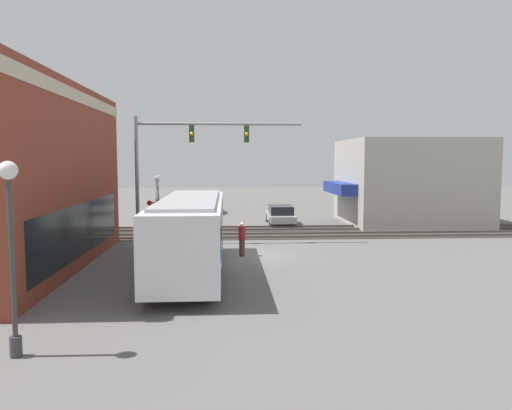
{
  "coord_description": "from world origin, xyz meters",
  "views": [
    {
      "loc": [
        -23.9,
        1.36,
        4.67
      ],
      "look_at": [
        4.58,
        -0.38,
        2.06
      ],
      "focal_mm": 35.0,
      "sensor_mm": 36.0,
      "label": 1
    }
  ],
  "objects_px": {
    "parked_car_silver": "(280,215)",
    "pedestrian_at_crossing": "(165,228)",
    "crossing_signal": "(158,203)",
    "streetlamp": "(11,241)",
    "parked_car_white": "(209,206)",
    "pedestrian_near_bus": "(242,239)",
    "city_bus": "(191,232)"
  },
  "relations": [
    {
      "from": "parked_car_white",
      "to": "pedestrian_at_crossing",
      "type": "height_order",
      "value": "pedestrian_at_crossing"
    },
    {
      "from": "parked_car_silver",
      "to": "pedestrian_near_bus",
      "type": "bearing_deg",
      "value": 165.08
    },
    {
      "from": "crossing_signal",
      "to": "parked_car_silver",
      "type": "relative_size",
      "value": 0.82
    },
    {
      "from": "crossing_signal",
      "to": "pedestrian_at_crossing",
      "type": "bearing_deg",
      "value": -57.8
    },
    {
      "from": "city_bus",
      "to": "streetlamp",
      "type": "height_order",
      "value": "streetlamp"
    },
    {
      "from": "streetlamp",
      "to": "parked_car_white",
      "type": "distance_m",
      "value": 32.17
    },
    {
      "from": "city_bus",
      "to": "pedestrian_at_crossing",
      "type": "xyz_separation_m",
      "value": [
        7.42,
        1.92,
        -0.83
      ]
    },
    {
      "from": "streetlamp",
      "to": "pedestrian_near_bus",
      "type": "relative_size",
      "value": 2.81
    },
    {
      "from": "streetlamp",
      "to": "pedestrian_near_bus",
      "type": "bearing_deg",
      "value": -25.54
    },
    {
      "from": "parked_car_silver",
      "to": "pedestrian_near_bus",
      "type": "height_order",
      "value": "pedestrian_near_bus"
    },
    {
      "from": "parked_car_silver",
      "to": "pedestrian_at_crossing",
      "type": "distance_m",
      "value": 10.89
    },
    {
      "from": "city_bus",
      "to": "pedestrian_near_bus",
      "type": "distance_m",
      "value": 4.26
    },
    {
      "from": "pedestrian_near_bus",
      "to": "pedestrian_at_crossing",
      "type": "height_order",
      "value": "pedestrian_at_crossing"
    },
    {
      "from": "parked_car_white",
      "to": "pedestrian_at_crossing",
      "type": "xyz_separation_m",
      "value": [
        -15.95,
        1.92,
        0.26
      ]
    },
    {
      "from": "city_bus",
      "to": "parked_car_white",
      "type": "height_order",
      "value": "city_bus"
    },
    {
      "from": "pedestrian_at_crossing",
      "to": "parked_car_silver",
      "type": "bearing_deg",
      "value": -42.28
    },
    {
      "from": "streetlamp",
      "to": "city_bus",
      "type": "bearing_deg",
      "value": -22.56
    },
    {
      "from": "parked_car_silver",
      "to": "parked_car_white",
      "type": "relative_size",
      "value": 1.05
    },
    {
      "from": "pedestrian_near_bus",
      "to": "parked_car_white",
      "type": "bearing_deg",
      "value": 6.38
    },
    {
      "from": "crossing_signal",
      "to": "pedestrian_at_crossing",
      "type": "xyz_separation_m",
      "value": [
        0.23,
        -0.36,
        -1.4
      ]
    },
    {
      "from": "streetlamp",
      "to": "parked_car_white",
      "type": "height_order",
      "value": "streetlamp"
    },
    {
      "from": "parked_car_silver",
      "to": "pedestrian_at_crossing",
      "type": "bearing_deg",
      "value": 137.72
    },
    {
      "from": "crossing_signal",
      "to": "pedestrian_at_crossing",
      "type": "distance_m",
      "value": 1.47
    },
    {
      "from": "streetlamp",
      "to": "pedestrian_at_crossing",
      "type": "height_order",
      "value": "streetlamp"
    },
    {
      "from": "crossing_signal",
      "to": "parked_car_white",
      "type": "distance_m",
      "value": 16.42
    },
    {
      "from": "streetlamp",
      "to": "pedestrian_at_crossing",
      "type": "relative_size",
      "value": 2.65
    },
    {
      "from": "crossing_signal",
      "to": "pedestrian_at_crossing",
      "type": "relative_size",
      "value": 2.18
    },
    {
      "from": "crossing_signal",
      "to": "streetlamp",
      "type": "xyz_separation_m",
      "value": [
        -15.72,
        1.26,
        0.48
      ]
    },
    {
      "from": "crossing_signal",
      "to": "pedestrian_near_bus",
      "type": "bearing_deg",
      "value": -129.15
    },
    {
      "from": "streetlamp",
      "to": "parked_car_silver",
      "type": "xyz_separation_m",
      "value": [
        24.0,
        -8.95,
        -2.14
      ]
    },
    {
      "from": "parked_car_white",
      "to": "pedestrian_near_bus",
      "type": "bearing_deg",
      "value": -173.62
    },
    {
      "from": "parked_car_white",
      "to": "pedestrian_at_crossing",
      "type": "relative_size",
      "value": 2.52
    }
  ]
}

